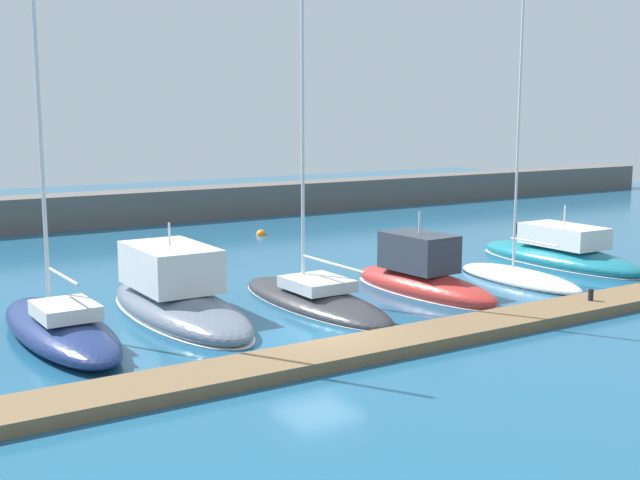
{
  "coord_description": "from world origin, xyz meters",
  "views": [
    {
      "loc": [
        -13.39,
        -21.29,
        7.26
      ],
      "look_at": [
        2.28,
        3.46,
        2.61
      ],
      "focal_mm": 45.26,
      "sensor_mm": 36.0,
      "label": 1
    }
  ],
  "objects_px": {
    "motorboat_teal_eighth": "(558,254)",
    "motorboat_slate_fourth": "(176,297)",
    "sailboat_charcoal_fifth": "(314,299)",
    "mooring_buoy_orange": "(261,235)",
    "sailboat_navy_third": "(60,327)",
    "motorboat_red_sixth": "(422,277)",
    "sailboat_white_seventh": "(519,278)",
    "dock_bollard": "(591,295)"
  },
  "relations": [
    {
      "from": "sailboat_navy_third",
      "to": "motorboat_teal_eighth",
      "type": "bearing_deg",
      "value": -89.62
    },
    {
      "from": "sailboat_white_seventh",
      "to": "motorboat_slate_fourth",
      "type": "bearing_deg",
      "value": 81.12
    },
    {
      "from": "sailboat_charcoal_fifth",
      "to": "dock_bollard",
      "type": "xyz_separation_m",
      "value": [
        8.18,
        -6.26,
        0.36
      ]
    },
    {
      "from": "motorboat_slate_fourth",
      "to": "sailboat_charcoal_fifth",
      "type": "height_order",
      "value": "sailboat_charcoal_fifth"
    },
    {
      "from": "sailboat_navy_third",
      "to": "motorboat_red_sixth",
      "type": "distance_m",
      "value": 14.33
    },
    {
      "from": "sailboat_navy_third",
      "to": "motorboat_red_sixth",
      "type": "xyz_separation_m",
      "value": [
        14.31,
        -0.73,
        0.18
      ]
    },
    {
      "from": "mooring_buoy_orange",
      "to": "motorboat_red_sixth",
      "type": "bearing_deg",
      "value": -96.11
    },
    {
      "from": "sailboat_white_seventh",
      "to": "dock_bollard",
      "type": "height_order",
      "value": "sailboat_white_seventh"
    },
    {
      "from": "sailboat_navy_third",
      "to": "sailboat_white_seventh",
      "type": "distance_m",
      "value": 19.3
    },
    {
      "from": "motorboat_teal_eighth",
      "to": "motorboat_slate_fourth",
      "type": "bearing_deg",
      "value": 89.05
    },
    {
      "from": "mooring_buoy_orange",
      "to": "dock_bollard",
      "type": "height_order",
      "value": "dock_bollard"
    },
    {
      "from": "sailboat_navy_third",
      "to": "motorboat_red_sixth",
      "type": "relative_size",
      "value": 1.78
    },
    {
      "from": "sailboat_charcoal_fifth",
      "to": "mooring_buoy_orange",
      "type": "xyz_separation_m",
      "value": [
        6.64,
        16.64,
        -0.22
      ]
    },
    {
      "from": "sailboat_white_seventh",
      "to": "mooring_buoy_orange",
      "type": "relative_size",
      "value": 20.66
    },
    {
      "from": "sailboat_white_seventh",
      "to": "dock_bollard",
      "type": "bearing_deg",
      "value": 163.74
    },
    {
      "from": "sailboat_white_seventh",
      "to": "mooring_buoy_orange",
      "type": "xyz_separation_m",
      "value": [
        -3.1,
        17.83,
        -0.16
      ]
    },
    {
      "from": "motorboat_red_sixth",
      "to": "motorboat_teal_eighth",
      "type": "relative_size",
      "value": 0.82
    },
    {
      "from": "motorboat_teal_eighth",
      "to": "dock_bollard",
      "type": "xyz_separation_m",
      "value": [
        -6.36,
        -7.12,
        0.14
      ]
    },
    {
      "from": "mooring_buoy_orange",
      "to": "dock_bollard",
      "type": "bearing_deg",
      "value": -86.15
    },
    {
      "from": "motorboat_red_sixth",
      "to": "sailboat_white_seventh",
      "type": "distance_m",
      "value": 5.0
    },
    {
      "from": "motorboat_slate_fourth",
      "to": "motorboat_teal_eighth",
      "type": "height_order",
      "value": "motorboat_slate_fourth"
    },
    {
      "from": "sailboat_charcoal_fifth",
      "to": "motorboat_red_sixth",
      "type": "distance_m",
      "value": 4.85
    },
    {
      "from": "motorboat_slate_fourth",
      "to": "dock_bollard",
      "type": "xyz_separation_m",
      "value": [
        13.23,
        -7.59,
        -0.05
      ]
    },
    {
      "from": "motorboat_red_sixth",
      "to": "dock_bollard",
      "type": "distance_m",
      "value": 6.6
    },
    {
      "from": "sailboat_charcoal_fifth",
      "to": "motorboat_teal_eighth",
      "type": "distance_m",
      "value": 14.57
    },
    {
      "from": "motorboat_slate_fourth",
      "to": "sailboat_charcoal_fifth",
      "type": "relative_size",
      "value": 0.55
    },
    {
      "from": "motorboat_slate_fourth",
      "to": "mooring_buoy_orange",
      "type": "relative_size",
      "value": 15.65
    },
    {
      "from": "sailboat_charcoal_fifth",
      "to": "sailboat_navy_third",
      "type": "bearing_deg",
      "value": 88.76
    },
    {
      "from": "sailboat_navy_third",
      "to": "motorboat_slate_fourth",
      "type": "xyz_separation_m",
      "value": [
        4.46,
        1.18,
        0.17
      ]
    },
    {
      "from": "sailboat_charcoal_fifth",
      "to": "mooring_buoy_orange",
      "type": "height_order",
      "value": "sailboat_charcoal_fifth"
    },
    {
      "from": "motorboat_slate_fourth",
      "to": "mooring_buoy_orange",
      "type": "height_order",
      "value": "motorboat_slate_fourth"
    },
    {
      "from": "motorboat_slate_fourth",
      "to": "dock_bollard",
      "type": "distance_m",
      "value": 15.26
    },
    {
      "from": "sailboat_white_seventh",
      "to": "motorboat_red_sixth",
      "type": "bearing_deg",
      "value": 83.86
    },
    {
      "from": "motorboat_slate_fourth",
      "to": "mooring_buoy_orange",
      "type": "xyz_separation_m",
      "value": [
        11.69,
        15.31,
        -0.63
      ]
    },
    {
      "from": "motorboat_slate_fourth",
      "to": "dock_bollard",
      "type": "bearing_deg",
      "value": -119.77
    },
    {
      "from": "sailboat_charcoal_fifth",
      "to": "motorboat_slate_fourth",
      "type": "bearing_deg",
      "value": 74.91
    },
    {
      "from": "sailboat_navy_third",
      "to": "mooring_buoy_orange",
      "type": "height_order",
      "value": "sailboat_navy_third"
    },
    {
      "from": "dock_bollard",
      "to": "motorboat_teal_eighth",
      "type": "bearing_deg",
      "value": 48.22
    },
    {
      "from": "motorboat_red_sixth",
      "to": "sailboat_white_seventh",
      "type": "xyz_separation_m",
      "value": [
        4.94,
        -0.6,
        -0.48
      ]
    },
    {
      "from": "motorboat_red_sixth",
      "to": "motorboat_teal_eighth",
      "type": "bearing_deg",
      "value": -85.08
    },
    {
      "from": "sailboat_charcoal_fifth",
      "to": "dock_bollard",
      "type": "bearing_deg",
      "value": -127.81
    },
    {
      "from": "sailboat_white_seventh",
      "to": "motorboat_teal_eighth",
      "type": "xyz_separation_m",
      "value": [
        4.8,
        2.05,
        0.28
      ]
    }
  ]
}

